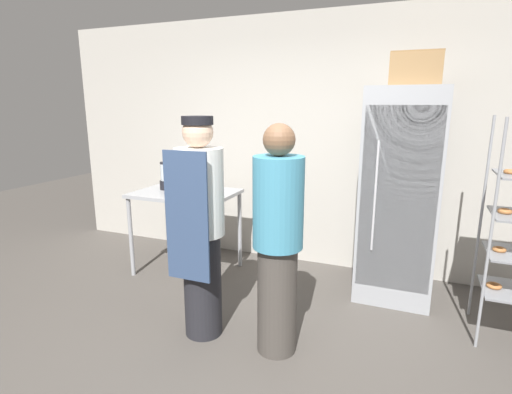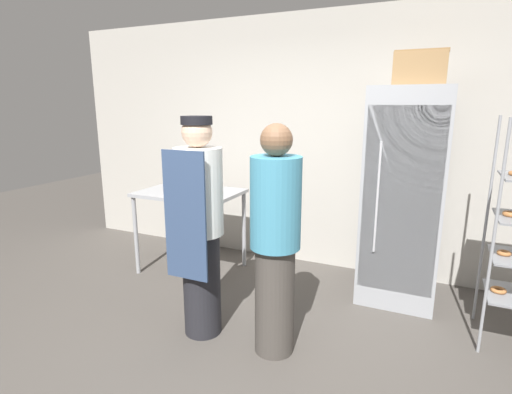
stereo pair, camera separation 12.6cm
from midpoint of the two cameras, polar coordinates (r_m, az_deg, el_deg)
name	(u,v)px [view 2 (the right image)]	position (r m, az deg, el deg)	size (l,w,h in m)	color
ground_plane	(228,372)	(2.98, -2.68, -23.68)	(14.00, 14.00, 0.00)	#4C4742
back_wall	(321,144)	(4.46, 10.14, 7.50)	(6.40, 0.12, 2.73)	#B7B2A8
refrigerator	(404,197)	(3.86, 21.22, 0.00)	(0.67, 0.72, 1.93)	#9EA0A5
prep_counter	(190,201)	(4.30, -8.58, -0.51)	(1.03, 0.74, 0.88)	#9EA0A5
donut_box	(193,187)	(4.27, -8.15, 1.47)	(0.25, 0.23, 0.27)	silver
blender_pitcher	(170,177)	(4.42, -11.33, 2.86)	(0.12, 0.12, 0.30)	black
cardboard_storage_box	(420,69)	(3.72, 23.38, 16.50)	(0.42, 0.32, 0.28)	#937047
person_baker	(200,226)	(3.05, -6.88, -4.12)	(0.36, 0.38, 1.70)	#232328
person_customer	(275,241)	(2.81, 4.06, -6.35)	(0.35, 0.35, 1.67)	#47423D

